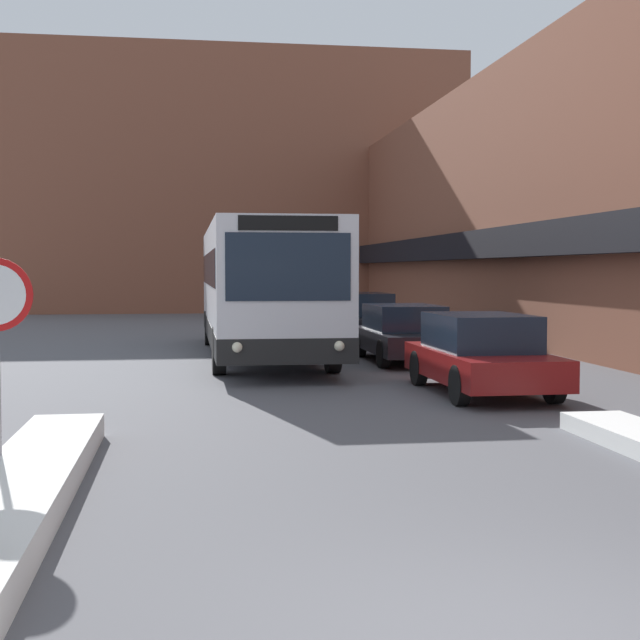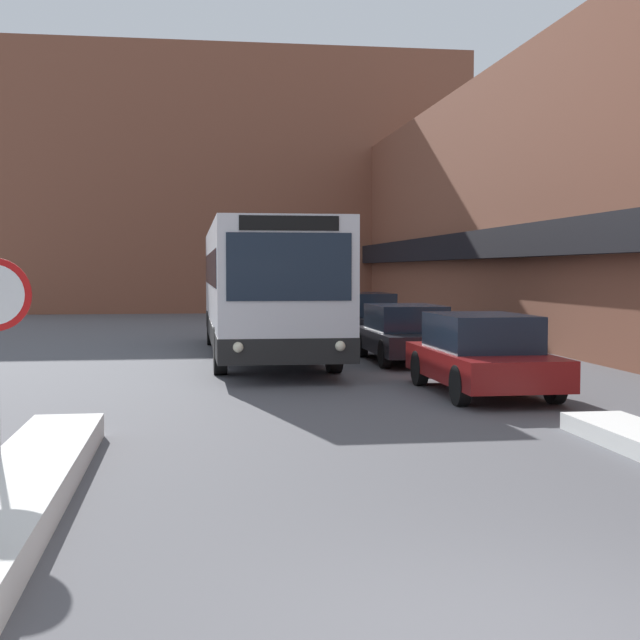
# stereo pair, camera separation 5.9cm
# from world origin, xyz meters

# --- Properties ---
(building_row_right) EXTENTS (5.50, 60.00, 8.70)m
(building_row_right) POSITION_xyz_m (9.97, 24.00, 4.34)
(building_row_right) COLOR brown
(building_row_right) RESTS_ON ground_plane
(building_backdrop_far) EXTENTS (26.00, 8.00, 13.89)m
(building_backdrop_far) POSITION_xyz_m (0.00, 45.44, 6.95)
(building_backdrop_far) COLOR brown
(building_backdrop_far) RESTS_ON ground_plane
(snow_bank_left) EXTENTS (0.90, 8.73, 0.31)m
(snow_bank_left) POSITION_xyz_m (-3.60, 2.98, 0.15)
(snow_bank_left) COLOR silver
(snow_bank_left) RESTS_ON ground_plane
(city_bus) EXTENTS (2.74, 12.40, 3.29)m
(city_bus) POSITION_xyz_m (-0.14, 18.00, 1.78)
(city_bus) COLOR silver
(city_bus) RESTS_ON ground_plane
(parked_car_front) EXTENTS (1.83, 4.23, 1.44)m
(parked_car_front) POSITION_xyz_m (3.20, 10.58, 0.73)
(parked_car_front) COLOR maroon
(parked_car_front) RESTS_ON ground_plane
(parked_car_middle) EXTENTS (1.86, 4.32, 1.38)m
(parked_car_middle) POSITION_xyz_m (3.20, 16.30, 0.70)
(parked_car_middle) COLOR black
(parked_car_middle) RESTS_ON ground_plane
(parked_car_back) EXTENTS (1.87, 4.59, 1.54)m
(parked_car_back) POSITION_xyz_m (3.20, 21.80, 0.76)
(parked_car_back) COLOR black
(parked_car_back) RESTS_ON ground_plane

